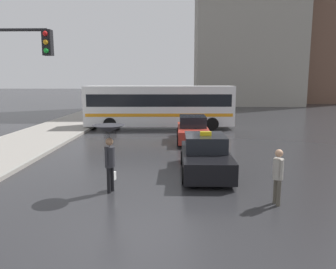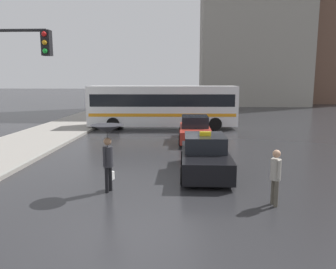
# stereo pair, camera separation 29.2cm
# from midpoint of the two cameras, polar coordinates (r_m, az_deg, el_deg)

# --- Properties ---
(ground_plane) EXTENTS (300.00, 300.00, 0.00)m
(ground_plane) POSITION_cam_midpoint_polar(r_m,az_deg,el_deg) (8.00, -6.02, -17.88)
(ground_plane) COLOR #262628
(taxi) EXTENTS (1.91, 4.44, 1.68)m
(taxi) POSITION_cam_midpoint_polar(r_m,az_deg,el_deg) (13.13, 7.05, -3.77)
(taxi) COLOR black
(taxi) RESTS_ON ground_plane
(sedan_red) EXTENTS (1.91, 4.76, 1.52)m
(sedan_red) POSITION_cam_midpoint_polar(r_m,az_deg,el_deg) (20.17, 5.09, 0.83)
(sedan_red) COLOR #A52D23
(sedan_red) RESTS_ON ground_plane
(city_bus) EXTENTS (11.38, 2.97, 3.26)m
(city_bus) POSITION_cam_midpoint_polar(r_m,az_deg,el_deg) (25.47, -0.62, 5.18)
(city_bus) COLOR silver
(city_bus) RESTS_ON ground_plane
(pedestrian_with_umbrella) EXTENTS (1.06, 1.06, 2.25)m
(pedestrian_with_umbrella) POSITION_cam_midpoint_polar(r_m,az_deg,el_deg) (10.79, -9.75, -0.71)
(pedestrian_with_umbrella) COLOR black
(pedestrian_with_umbrella) RESTS_ON ground_plane
(pedestrian_man) EXTENTS (0.34, 0.45, 1.68)m
(pedestrian_man) POSITION_cam_midpoint_polar(r_m,az_deg,el_deg) (10.17, 19.02, -6.37)
(pedestrian_man) COLOR #4C473D
(pedestrian_man) RESTS_ON ground_plane
(traffic_light) EXTENTS (2.84, 0.38, 5.55)m
(traffic_light) POSITION_cam_midpoint_polar(r_m,az_deg,el_deg) (12.10, -26.23, 9.18)
(traffic_light) COLOR black
(traffic_light) RESTS_ON ground_plane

